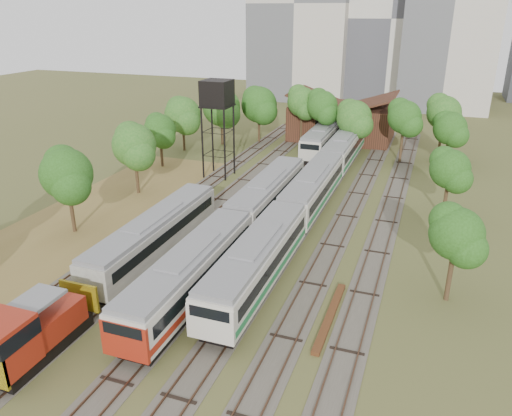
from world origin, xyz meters
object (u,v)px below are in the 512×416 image
at_px(railcar_red_set, 236,228).
at_px(shunter_locomotive, 25,335).
at_px(water_tower, 217,96).
at_px(railcar_green_set, 313,190).

bearing_deg(railcar_red_set, shunter_locomotive, -107.92).
relative_size(railcar_red_set, water_tower, 2.87).
xyz_separation_m(railcar_green_set, shunter_locomotive, (-10.00, -30.52, -0.14)).
bearing_deg(shunter_locomotive, railcar_green_set, 71.86).
height_order(railcar_green_set, shunter_locomotive, shunter_locomotive).
distance_m(railcar_green_set, shunter_locomotive, 32.11).
relative_size(railcar_green_set, shunter_locomotive, 6.41).
height_order(railcar_green_set, water_tower, water_tower).
xyz_separation_m(railcar_red_set, water_tower, (-9.96, 18.78, 8.11)).
xyz_separation_m(shunter_locomotive, water_tower, (-3.96, 37.34, 8.21)).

